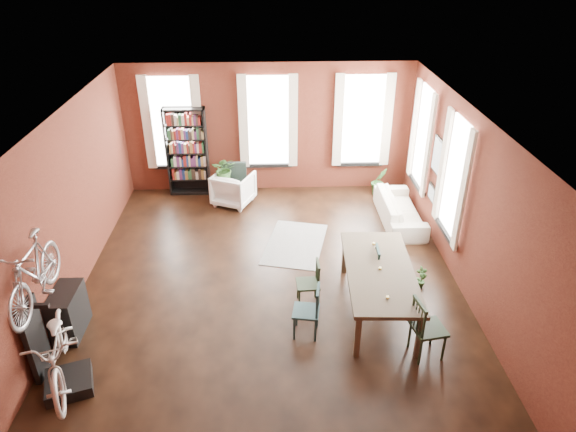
{
  "coord_description": "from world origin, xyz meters",
  "views": [
    {
      "loc": [
        0.03,
        -7.55,
        5.75
      ],
      "look_at": [
        0.34,
        0.6,
        1.28
      ],
      "focal_mm": 32.0,
      "sensor_mm": 36.0,
      "label": 1
    }
  ],
  "objects_px": {
    "bike_trainer": "(69,383)",
    "plant_stand": "(226,191)",
    "dining_chair_d": "(386,271)",
    "white_armchair": "(233,187)",
    "bookshelf": "(187,152)",
    "console_table": "(68,312)",
    "dining_chair_c": "(429,328)",
    "dining_chair_b": "(308,284)",
    "cream_sofa": "(400,205)",
    "bicycle_floor": "(51,324)",
    "dining_chair_a": "(306,311)",
    "dining_table": "(378,289)"
  },
  "relations": [
    {
      "from": "bike_trainer",
      "to": "plant_stand",
      "type": "distance_m",
      "value": 6.13
    },
    {
      "from": "dining_chair_d",
      "to": "bike_trainer",
      "type": "height_order",
      "value": "dining_chair_d"
    },
    {
      "from": "white_armchair",
      "to": "dining_chair_d",
      "type": "bearing_deg",
      "value": 152.38
    },
    {
      "from": "bookshelf",
      "to": "console_table",
      "type": "height_order",
      "value": "bookshelf"
    },
    {
      "from": "dining_chair_c",
      "to": "plant_stand",
      "type": "xyz_separation_m",
      "value": [
        -3.45,
        5.35,
        -0.23
      ]
    },
    {
      "from": "bookshelf",
      "to": "dining_chair_d",
      "type": "bearing_deg",
      "value": -46.84
    },
    {
      "from": "bike_trainer",
      "to": "plant_stand",
      "type": "xyz_separation_m",
      "value": [
        1.87,
        5.84,
        0.19
      ]
    },
    {
      "from": "white_armchair",
      "to": "plant_stand",
      "type": "height_order",
      "value": "white_armchair"
    },
    {
      "from": "white_armchair",
      "to": "console_table",
      "type": "bearing_deg",
      "value": 85.93
    },
    {
      "from": "dining_chair_b",
      "to": "bike_trainer",
      "type": "height_order",
      "value": "dining_chair_b"
    },
    {
      "from": "cream_sofa",
      "to": "bicycle_floor",
      "type": "relative_size",
      "value": 1.06
    },
    {
      "from": "dining_chair_a",
      "to": "dining_chair_c",
      "type": "distance_m",
      "value": 1.91
    },
    {
      "from": "bookshelf",
      "to": "white_armchair",
      "type": "height_order",
      "value": "bookshelf"
    },
    {
      "from": "plant_stand",
      "to": "bike_trainer",
      "type": "bearing_deg",
      "value": -107.72
    },
    {
      "from": "dining_chair_b",
      "to": "cream_sofa",
      "type": "xyz_separation_m",
      "value": [
        2.3,
        2.91,
        -0.02
      ]
    },
    {
      "from": "dining_table",
      "to": "dining_chair_b",
      "type": "xyz_separation_m",
      "value": [
        -1.19,
        0.2,
        0.01
      ]
    },
    {
      "from": "bookshelf",
      "to": "console_table",
      "type": "relative_size",
      "value": 2.75
    },
    {
      "from": "plant_stand",
      "to": "white_armchair",
      "type": "bearing_deg",
      "value": -22.11
    },
    {
      "from": "white_armchair",
      "to": "bicycle_floor",
      "type": "xyz_separation_m",
      "value": [
        -2.09,
        -5.73,
        0.72
      ]
    },
    {
      "from": "dining_table",
      "to": "console_table",
      "type": "relative_size",
      "value": 3.08
    },
    {
      "from": "dining_chair_b",
      "to": "dining_chair_d",
      "type": "distance_m",
      "value": 1.45
    },
    {
      "from": "dining_chair_a",
      "to": "bookshelf",
      "type": "height_order",
      "value": "bookshelf"
    },
    {
      "from": "dining_chair_d",
      "to": "plant_stand",
      "type": "height_order",
      "value": "dining_chair_d"
    },
    {
      "from": "dining_chair_a",
      "to": "bookshelf",
      "type": "xyz_separation_m",
      "value": [
        -2.56,
        5.38,
        0.64
      ]
    },
    {
      "from": "white_armchair",
      "to": "console_table",
      "type": "relative_size",
      "value": 1.1
    },
    {
      "from": "dining_table",
      "to": "cream_sofa",
      "type": "relative_size",
      "value": 1.18
    },
    {
      "from": "dining_table",
      "to": "dining_chair_a",
      "type": "distance_m",
      "value": 1.4
    },
    {
      "from": "dining_chair_b",
      "to": "dining_chair_d",
      "type": "xyz_separation_m",
      "value": [
        1.43,
        0.26,
        0.05
      ]
    },
    {
      "from": "dining_chair_b",
      "to": "bookshelf",
      "type": "xyz_separation_m",
      "value": [
        -2.65,
        4.61,
        0.67
      ]
    },
    {
      "from": "dining_chair_b",
      "to": "dining_chair_c",
      "type": "relative_size",
      "value": 0.83
    },
    {
      "from": "white_armchair",
      "to": "cream_sofa",
      "type": "relative_size",
      "value": 0.42
    },
    {
      "from": "bookshelf",
      "to": "bicycle_floor",
      "type": "relative_size",
      "value": 1.13
    },
    {
      "from": "dining_chair_d",
      "to": "plant_stand",
      "type": "xyz_separation_m",
      "value": [
        -3.13,
        3.77,
        -0.19
      ]
    },
    {
      "from": "dining_chair_b",
      "to": "bookshelf",
      "type": "bearing_deg",
      "value": -152.53
    },
    {
      "from": "dining_table",
      "to": "white_armchair",
      "type": "bearing_deg",
      "value": 125.88
    },
    {
      "from": "cream_sofa",
      "to": "bookshelf",
      "type": "bearing_deg",
      "value": 71.05
    },
    {
      "from": "dining_chair_b",
      "to": "white_armchair",
      "type": "height_order",
      "value": "white_armchair"
    },
    {
      "from": "dining_chair_d",
      "to": "dining_chair_b",
      "type": "bearing_deg",
      "value": 104.14
    },
    {
      "from": "dining_chair_a",
      "to": "cream_sofa",
      "type": "xyz_separation_m",
      "value": [
        2.39,
        3.68,
        -0.05
      ]
    },
    {
      "from": "dining_chair_b",
      "to": "dining_chair_c",
      "type": "height_order",
      "value": "dining_chair_c"
    },
    {
      "from": "console_table",
      "to": "white_armchair",
      "type": "bearing_deg",
      "value": 62.08
    },
    {
      "from": "dining_table",
      "to": "console_table",
      "type": "height_order",
      "value": "dining_table"
    },
    {
      "from": "dining_chair_b",
      "to": "dining_chair_c",
      "type": "bearing_deg",
      "value": 50.59
    },
    {
      "from": "bookshelf",
      "to": "bicycle_floor",
      "type": "height_order",
      "value": "bookshelf"
    },
    {
      "from": "dining_table",
      "to": "bike_trainer",
      "type": "bearing_deg",
      "value": -158.55
    },
    {
      "from": "cream_sofa",
      "to": "white_armchair",
      "type": "bearing_deg",
      "value": 74.61
    },
    {
      "from": "white_armchair",
      "to": "bicycle_floor",
      "type": "distance_m",
      "value": 6.14
    },
    {
      "from": "bike_trainer",
      "to": "bicycle_floor",
      "type": "height_order",
      "value": "bicycle_floor"
    },
    {
      "from": "dining_chair_a",
      "to": "dining_chair_c",
      "type": "xyz_separation_m",
      "value": [
        1.83,
        -0.54,
        0.06
      ]
    },
    {
      "from": "dining_chair_b",
      "to": "bicycle_floor",
      "type": "distance_m",
      "value": 4.08
    }
  ]
}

